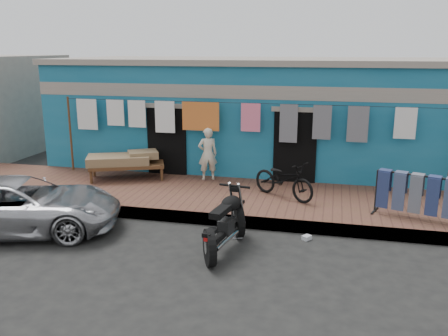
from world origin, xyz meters
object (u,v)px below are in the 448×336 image
Objects in this scene: car at (20,205)px; charpoy at (127,166)px; bicycle at (284,175)px; motorcycle at (225,221)px; jeans_rack at (424,197)px; seated_person at (208,154)px.

car reaches higher than charpoy.
bicycle is 4.35m from charpoy.
motorcycle is (4.26, 0.06, -0.01)m from car.
bicycle is 0.92× the size of motorcycle.
jeans_rack is at bearing -73.07° from bicycle.
bicycle is 2.80m from motorcycle.
bicycle is 3.05m from jeans_rack.
motorcycle is at bearing -163.75° from bicycle.
bicycle is (5.05, 2.73, 0.22)m from car.
bicycle reaches higher than jeans_rack.
car is 2.24× the size of motorcycle.
seated_person reaches higher than charpoy.
jeans_rack is (5.07, -1.93, -0.21)m from seated_person.
car is 4.83m from seated_person.
bicycle is 0.74× the size of charpoy.
seated_person is 0.83× the size of bicycle.
motorcycle is 4.88m from charpoy.
motorcycle is 0.89× the size of jeans_rack.
seated_person reaches higher than motorcycle.
car is at bearing -102.50° from charpoy.
seated_person is 2.41m from bicycle.
seated_person is 5.43m from jeans_rack.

